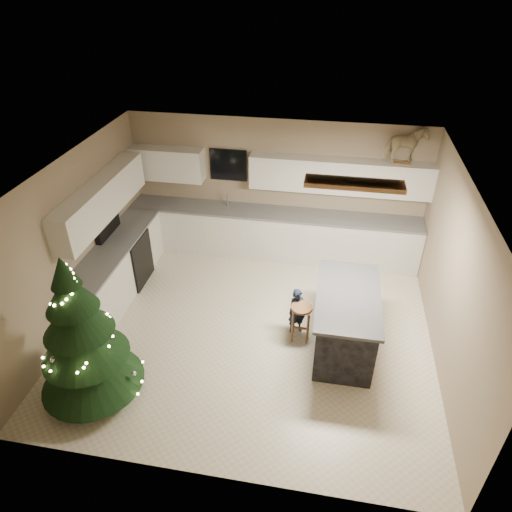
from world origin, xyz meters
name	(u,v)px	position (x,y,z in m)	size (l,w,h in m)	color
ground_plane	(252,328)	(0.00, 0.00, 0.00)	(5.50, 5.50, 0.00)	beige
room_shell	(253,233)	(0.02, 0.00, 1.75)	(5.52, 5.02, 2.61)	gray
cabinetry	(219,231)	(-0.91, 1.65, 0.76)	(5.50, 3.20, 2.00)	silver
island	(345,321)	(1.41, -0.11, 0.48)	(0.90, 1.70, 0.95)	black
bar_stool	(301,315)	(0.76, -0.07, 0.46)	(0.32, 0.32, 0.61)	brown
christmas_tree	(83,343)	(-1.85, -1.60, 0.90)	(1.37, 1.32, 2.19)	#3F2816
toddler	(297,311)	(0.69, 0.07, 0.40)	(0.29, 0.19, 0.79)	#121E32
rocking_horse	(405,146)	(2.16, 2.33, 2.31)	(0.75, 0.57, 0.60)	brown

